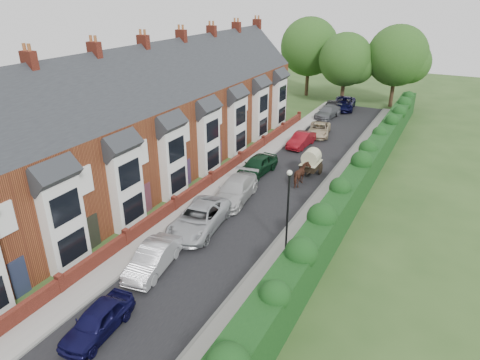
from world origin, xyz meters
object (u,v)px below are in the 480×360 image
object	(u,v)px
car_beige	(319,129)
car_black	(331,107)
lamppost	(288,200)
car_grey	(328,112)
car_navy	(98,321)
car_silver_b	(199,219)
car_white	(235,190)
car_red	(301,140)
horse	(302,175)
car_green	(258,165)
horse_cart	(311,161)
car_silver_a	(153,258)

from	to	relation	value
car_beige	car_black	size ratio (longest dim) A/B	1.03
lamppost	car_grey	distance (m)	29.77
car_navy	car_silver_b	xyz separation A→B (m)	(-0.85, 9.80, 0.12)
car_black	car_beige	bearing A→B (deg)	-92.15
car_grey	car_black	size ratio (longest dim) A/B	1.05
car_navy	car_white	size ratio (longest dim) A/B	0.73
car_white	car_red	world-z (taller)	car_white
car_silver_b	car_navy	bearing A→B (deg)	-92.66
lamppost	horse	size ratio (longest dim) A/B	2.49
car_silver_b	car_beige	xyz separation A→B (m)	(0.85, 22.29, -0.15)
car_navy	car_green	size ratio (longest dim) A/B	0.86
horse	car_green	bearing A→B (deg)	-9.55
car_grey	horse_cart	bearing A→B (deg)	-70.40
car_white	car_silver_a	bearing A→B (deg)	-96.35
car_silver_a	car_red	world-z (taller)	car_silver_a
car_beige	car_grey	xyz separation A→B (m)	(-1.19, 7.11, 0.04)
car_beige	horse_cart	size ratio (longest dim) A/B	1.44
horse_cart	car_beige	bearing A→B (deg)	104.13
car_beige	car_grey	distance (m)	7.21
car_grey	car_silver_b	bearing A→B (deg)	-82.03
car_navy	car_red	bearing A→B (deg)	86.23
lamppost	car_silver_b	size ratio (longest dim) A/B	0.90
car_silver_a	car_black	size ratio (longest dim) A/B	0.99
car_silver_b	car_black	distance (m)	31.51
car_red	car_black	size ratio (longest dim) A/B	0.94
car_white	car_grey	size ratio (longest dim) A/B	1.15
car_silver_a	car_green	distance (m)	14.83
car_green	car_red	size ratio (longest dim) A/B	1.10
car_white	horse	xyz separation A→B (m)	(3.44, 4.64, 0.09)
car_silver_b	car_black	xyz separation A→B (m)	(-0.55, 31.51, -0.03)
car_silver_a	car_grey	bearing A→B (deg)	81.61
car_navy	car_grey	xyz separation A→B (m)	(-1.19, 39.20, 0.01)
horse_cart	car_navy	bearing A→B (deg)	-97.06
car_silver_a	horse_cart	distance (m)	16.89
horse	horse_cart	world-z (taller)	horse_cart
lamppost	car_green	size ratio (longest dim) A/B	1.12
car_white	car_green	size ratio (longest dim) A/B	1.18
horse_cart	car_grey	bearing A→B (deg)	102.30
car_navy	car_grey	size ratio (longest dim) A/B	0.84
car_silver_b	car_white	bearing A→B (deg)	81.51
car_navy	horse	bearing A→B (deg)	77.41
car_navy	car_white	xyz separation A→B (m)	(-0.78, 14.63, 0.11)
car_navy	car_silver_b	world-z (taller)	car_silver_b
car_navy	car_silver_a	xyz separation A→B (m)	(-0.77, 4.98, 0.05)
lamppost	car_black	size ratio (longest dim) A/B	1.15
car_red	car_white	bearing A→B (deg)	-87.28
car_silver_a	car_grey	world-z (taller)	car_silver_a
car_silver_a	car_red	bearing A→B (deg)	80.14
car_silver_a	car_beige	bearing A→B (deg)	79.28
car_beige	car_black	world-z (taller)	car_black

